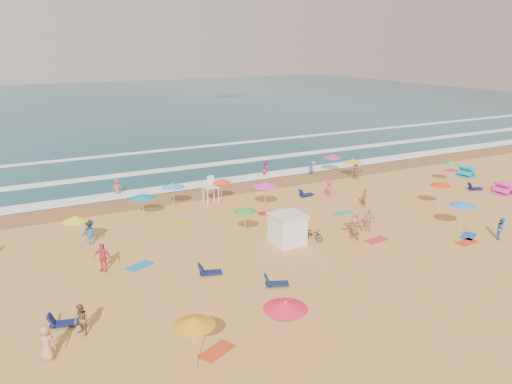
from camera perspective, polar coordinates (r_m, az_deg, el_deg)
name	(u,v)px	position (r m, az deg, el deg)	size (l,w,h in m)	color
ground	(297,232)	(36.71, 4.75, -4.58)	(220.00, 220.00, 0.00)	gold
ocean	(89,107)	(115.04, -18.52, 9.24)	(220.00, 140.00, 0.18)	#0C4756
wet_sand	(226,189)	(47.14, -3.39, 0.32)	(220.00, 220.00, 0.00)	olive
surf_foam	(193,168)	(55.00, -7.21, 2.71)	(200.00, 18.70, 0.05)	white
cabana	(287,230)	(34.31, 3.60, -4.32)	(2.00, 2.00, 2.00)	silver
cabana_roof	(288,215)	(33.94, 3.64, -2.65)	(2.20, 2.20, 0.12)	silver
bicycle	(313,234)	(35.23, 6.49, -4.75)	(0.62, 1.77, 0.93)	black
lifeguard_stand	(211,192)	(42.74, -5.18, 0.00)	(1.20, 1.20, 2.10)	white
beach_umbrellas	(259,203)	(36.25, 0.32, -1.23)	(55.82, 26.34, 0.82)	green
loungers	(411,225)	(39.31, 17.34, -3.58)	(53.25, 20.24, 0.34)	#0E1849
towels	(326,242)	(35.16, 7.98, -5.65)	(43.10, 25.81, 0.03)	#C53D18
popup_tents	(484,178)	(53.45, 24.60, 1.44)	(4.20, 7.57, 1.20)	#E031A2
beachgoers	(261,208)	(39.37, 0.52, -1.82)	(34.58, 24.30, 2.06)	tan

